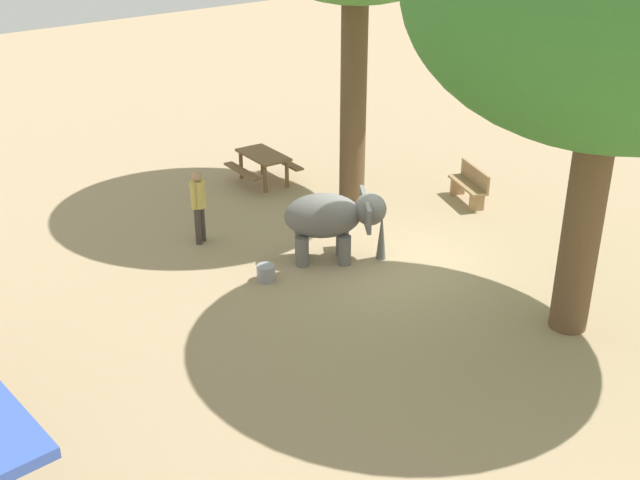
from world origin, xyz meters
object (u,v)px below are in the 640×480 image
(person_handler, at_px, (198,201))
(feed_bucket, at_px, (266,273))
(picnic_table_near, at_px, (263,161))
(elephant, at_px, (333,218))
(wooden_bench, at_px, (470,184))

(person_handler, bearing_deg, feed_bucket, -30.95)
(feed_bucket, bearing_deg, picnic_table_near, -37.61)
(picnic_table_near, relative_size, feed_bucket, 4.64)
(elephant, distance_m, person_handler, 2.95)
(person_handler, relative_size, feed_bucket, 4.50)
(wooden_bench, bearing_deg, picnic_table_near, 59.65)
(elephant, xyz_separation_m, picnic_table_near, (4.42, -1.66, -0.34))
(person_handler, bearing_deg, elephant, 1.58)
(elephant, xyz_separation_m, wooden_bench, (0.10, -4.54, -0.46))
(wooden_bench, height_order, picnic_table_near, wooden_bench)
(picnic_table_near, distance_m, feed_bucket, 5.34)
(picnic_table_near, xyz_separation_m, feed_bucket, (-4.21, 3.25, -0.43))
(wooden_bench, bearing_deg, feed_bucket, 115.00)
(elephant, xyz_separation_m, person_handler, (2.51, 1.55, 0.02))
(person_handler, relative_size, wooden_bench, 1.13)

